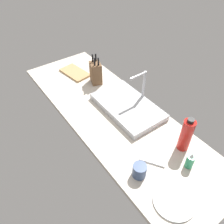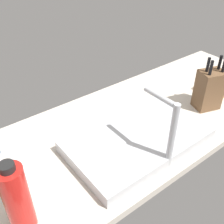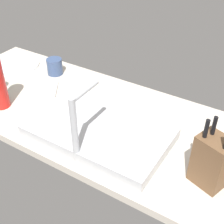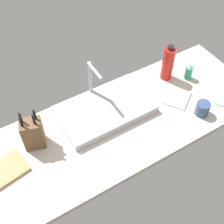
{
  "view_description": "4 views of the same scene",
  "coord_description": "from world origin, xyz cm",
  "px_view_note": "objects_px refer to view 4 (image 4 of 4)",
  "views": [
    {
      "loc": [
        105.32,
        -76.88,
        124.35
      ],
      "look_at": [
        4.35,
        -4.01,
        9.82
      ],
      "focal_mm": 36.08,
      "sensor_mm": 36.0,
      "label": 1
    },
    {
      "loc": [
        63.61,
        73.11,
        81.3
      ],
      "look_at": [
        3.94,
        -3.91,
        11.6
      ],
      "focal_mm": 43.7,
      "sensor_mm": 36.0,
      "label": 2
    },
    {
      "loc": [
        -53.79,
        93.39,
        88.87
      ],
      "look_at": [
        3.86,
        0.88,
        9.01
      ],
      "focal_mm": 49.66,
      "sensor_mm": 36.0,
      "label": 3
    },
    {
      "loc": [
        -56.97,
        -95.85,
        151.15
      ],
      "look_at": [
        2.97,
        3.45,
        12.55
      ],
      "focal_mm": 49.11,
      "sensor_mm": 36.0,
      "label": 4
    }
  ],
  "objects_px": {
    "faucet": "(92,79)",
    "knife_block": "(33,133)",
    "sink_basin": "(105,109)",
    "dish_towel": "(177,98)",
    "dinner_plate": "(224,93)",
    "coffee_mug": "(203,109)",
    "soap_bottle": "(189,72)",
    "water_bottle": "(168,63)"
  },
  "relations": [
    {
      "from": "dinner_plate",
      "to": "dish_towel",
      "type": "distance_m",
      "value": 0.32
    },
    {
      "from": "coffee_mug",
      "to": "water_bottle",
      "type": "bearing_deg",
      "value": 88.4
    },
    {
      "from": "soap_bottle",
      "to": "coffee_mug",
      "type": "height_order",
      "value": "soap_bottle"
    },
    {
      "from": "knife_block",
      "to": "dish_towel",
      "type": "relative_size",
      "value": 1.59
    },
    {
      "from": "soap_bottle",
      "to": "dinner_plate",
      "type": "distance_m",
      "value": 0.27
    },
    {
      "from": "knife_block",
      "to": "water_bottle",
      "type": "relative_size",
      "value": 1.0
    },
    {
      "from": "faucet",
      "to": "dish_towel",
      "type": "relative_size",
      "value": 1.73
    },
    {
      "from": "knife_block",
      "to": "dinner_plate",
      "type": "bearing_deg",
      "value": 5.87
    },
    {
      "from": "water_bottle",
      "to": "dinner_plate",
      "type": "bearing_deg",
      "value": -55.11
    },
    {
      "from": "faucet",
      "to": "sink_basin",
      "type": "bearing_deg",
      "value": -88.06
    },
    {
      "from": "faucet",
      "to": "dinner_plate",
      "type": "bearing_deg",
      "value": -28.88
    },
    {
      "from": "water_bottle",
      "to": "coffee_mug",
      "type": "height_order",
      "value": "water_bottle"
    },
    {
      "from": "dinner_plate",
      "to": "coffee_mug",
      "type": "height_order",
      "value": "coffee_mug"
    },
    {
      "from": "soap_bottle",
      "to": "coffee_mug",
      "type": "xyz_separation_m",
      "value": [
        -0.13,
        -0.29,
        -0.01
      ]
    },
    {
      "from": "soap_bottle",
      "to": "faucet",
      "type": "bearing_deg",
      "value": 165.18
    },
    {
      "from": "faucet",
      "to": "soap_bottle",
      "type": "relative_size",
      "value": 2.35
    },
    {
      "from": "sink_basin",
      "to": "dish_towel",
      "type": "xyz_separation_m",
      "value": [
        0.46,
        -0.14,
        -0.02
      ]
    },
    {
      "from": "faucet",
      "to": "water_bottle",
      "type": "height_order",
      "value": "faucet"
    },
    {
      "from": "water_bottle",
      "to": "dinner_plate",
      "type": "xyz_separation_m",
      "value": [
        0.23,
        -0.33,
        -0.12
      ]
    },
    {
      "from": "sink_basin",
      "to": "faucet",
      "type": "relative_size",
      "value": 2.0
    },
    {
      "from": "knife_block",
      "to": "water_bottle",
      "type": "bearing_deg",
      "value": 21.89
    },
    {
      "from": "knife_block",
      "to": "dish_towel",
      "type": "distance_m",
      "value": 0.94
    },
    {
      "from": "faucet",
      "to": "knife_block",
      "type": "relative_size",
      "value": 1.08
    },
    {
      "from": "knife_block",
      "to": "water_bottle",
      "type": "distance_m",
      "value": 0.98
    },
    {
      "from": "dinner_plate",
      "to": "coffee_mug",
      "type": "distance_m",
      "value": 0.25
    },
    {
      "from": "faucet",
      "to": "water_bottle",
      "type": "xyz_separation_m",
      "value": [
        0.53,
        -0.09,
        -0.05
      ]
    },
    {
      "from": "faucet",
      "to": "dish_towel",
      "type": "distance_m",
      "value": 0.57
    },
    {
      "from": "soap_bottle",
      "to": "sink_basin",
      "type": "bearing_deg",
      "value": 177.54
    },
    {
      "from": "dinner_plate",
      "to": "soap_bottle",
      "type": "bearing_deg",
      "value": 113.48
    },
    {
      "from": "soap_bottle",
      "to": "dish_towel",
      "type": "xyz_separation_m",
      "value": [
        -0.19,
        -0.11,
        -0.05
      ]
    },
    {
      "from": "soap_bottle",
      "to": "water_bottle",
      "type": "distance_m",
      "value": 0.17
    },
    {
      "from": "soap_bottle",
      "to": "dinner_plate",
      "type": "relative_size",
      "value": 0.52
    },
    {
      "from": "sink_basin",
      "to": "water_bottle",
      "type": "distance_m",
      "value": 0.53
    },
    {
      "from": "knife_block",
      "to": "soap_bottle",
      "type": "distance_m",
      "value": 1.11
    },
    {
      "from": "sink_basin",
      "to": "coffee_mug",
      "type": "distance_m",
      "value": 0.6
    },
    {
      "from": "faucet",
      "to": "soap_bottle",
      "type": "bearing_deg",
      "value": -14.82
    },
    {
      "from": "faucet",
      "to": "knife_block",
      "type": "bearing_deg",
      "value": -162.28
    },
    {
      "from": "dish_towel",
      "to": "faucet",
      "type": "bearing_deg",
      "value": 148.34
    },
    {
      "from": "sink_basin",
      "to": "knife_block",
      "type": "bearing_deg",
      "value": -179.86
    },
    {
      "from": "sink_basin",
      "to": "faucet",
      "type": "height_order",
      "value": "faucet"
    },
    {
      "from": "knife_block",
      "to": "dinner_plate",
      "type": "xyz_separation_m",
      "value": [
        1.21,
        -0.27,
        -0.1
      ]
    },
    {
      "from": "knife_block",
      "to": "dish_towel",
      "type": "xyz_separation_m",
      "value": [
        0.92,
        -0.14,
        -0.1
      ]
    }
  ]
}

